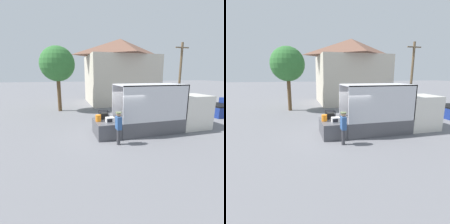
# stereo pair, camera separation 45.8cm
# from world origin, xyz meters

# --- Properties ---
(ground_plane) EXTENTS (160.00, 160.00, 0.00)m
(ground_plane) POSITION_xyz_m (0.00, 0.00, 0.00)
(ground_plane) COLOR slate
(box_truck) EXTENTS (6.32, 2.14, 3.01)m
(box_truck) POSITION_xyz_m (3.65, 0.00, 0.95)
(box_truck) COLOR silver
(box_truck) RESTS_ON ground
(tailgate_deck) EXTENTS (1.36, 2.04, 0.90)m
(tailgate_deck) POSITION_xyz_m (-0.68, 0.00, 0.45)
(tailgate_deck) COLOR #4C4C51
(tailgate_deck) RESTS_ON ground
(microwave) EXTENTS (0.47, 0.37, 0.28)m
(microwave) POSITION_xyz_m (-0.57, -0.39, 1.05)
(microwave) COLOR white
(microwave) RESTS_ON tailgate_deck
(portable_generator) EXTENTS (0.59, 0.42, 0.52)m
(portable_generator) POSITION_xyz_m (-0.70, 0.45, 1.10)
(portable_generator) COLOR black
(portable_generator) RESTS_ON tailgate_deck
(orange_bucket) EXTENTS (0.33, 0.33, 0.38)m
(orange_bucket) POSITION_xyz_m (-1.16, 0.01, 1.09)
(orange_bucket) COLOR orange
(orange_bucket) RESTS_ON tailgate_deck
(worker_person) EXTENTS (0.31, 0.44, 1.74)m
(worker_person) POSITION_xyz_m (-0.43, -1.58, 1.07)
(worker_person) COLOR #38383D
(worker_person) RESTS_ON ground
(house_backdrop) EXTENTS (8.59, 7.31, 7.89)m
(house_backdrop) POSITION_xyz_m (4.24, 12.01, 4.02)
(house_backdrop) COLOR beige
(house_backdrop) RESTS_ON ground
(utility_pole) EXTENTS (1.80, 0.28, 7.34)m
(utility_pole) POSITION_xyz_m (11.10, 9.13, 3.82)
(utility_pole) COLOR brown
(utility_pole) RESTS_ON ground
(street_tree) EXTENTS (3.31, 3.31, 6.23)m
(street_tree) POSITION_xyz_m (-3.36, 8.26, 4.54)
(street_tree) COLOR brown
(street_tree) RESTS_ON ground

